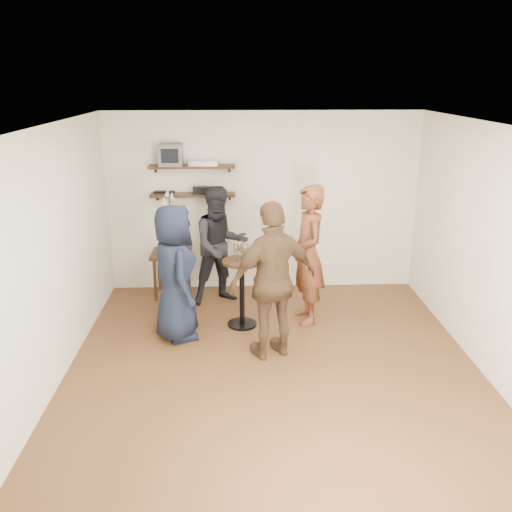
{
  "coord_description": "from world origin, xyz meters",
  "views": [
    {
      "loc": [
        -0.39,
        -5.2,
        3.04
      ],
      "look_at": [
        -0.18,
        0.4,
        1.18
      ],
      "focal_mm": 38.0,
      "sensor_mm": 36.0,
      "label": 1
    }
  ],
  "objects": [
    {
      "name": "person_brown",
      "position": [
        0.01,
        0.36,
        0.9
      ],
      "size": [
        1.14,
        0.83,
        1.8
      ],
      "primitive_type": "imported",
      "rotation": [
        0.0,
        0.0,
        3.56
      ],
      "color": "#4C3520",
      "rests_on": "room"
    },
    {
      "name": "crt_monitor",
      "position": [
        -1.28,
        2.38,
        2.02
      ],
      "size": [
        0.32,
        0.3,
        0.3
      ],
      "primitive_type": "cube",
      "color": "#59595B",
      "rests_on": "shelf_upper"
    },
    {
      "name": "person_dark",
      "position": [
        -0.62,
        1.94,
        0.83
      ],
      "size": [
        0.97,
        0.86,
        1.65
      ],
      "primitive_type": "imported",
      "rotation": [
        0.0,
        0.0,
        0.34
      ],
      "color": "black",
      "rests_on": "room"
    },
    {
      "name": "power_strip",
      "position": [
        -1.41,
        2.42,
        1.48
      ],
      "size": [
        0.3,
        0.05,
        0.03
      ],
      "primitive_type": "cube",
      "color": "black",
      "rests_on": "shelf_lower"
    },
    {
      "name": "shelf_lower",
      "position": [
        -1.0,
        2.38,
        1.45
      ],
      "size": [
        1.2,
        0.25,
        0.04
      ],
      "primitive_type": "cube",
      "color": "black",
      "rests_on": "room"
    },
    {
      "name": "dvd_deck",
      "position": [
        -0.84,
        2.38,
        1.9
      ],
      "size": [
        0.4,
        0.24,
        0.06
      ],
      "primitive_type": "cube",
      "color": "silver",
      "rests_on": "shelf_upper"
    },
    {
      "name": "wine_glass_bl",
      "position": [
        -0.34,
        1.21,
        1.03
      ],
      "size": [
        0.07,
        0.07,
        0.22
      ],
      "color": "silver",
      "rests_on": "drinks_table"
    },
    {
      "name": "wine_glass_fr",
      "position": [
        -0.27,
        1.11,
        1.03
      ],
      "size": [
        0.07,
        0.07,
        0.21
      ],
      "color": "silver",
      "rests_on": "drinks_table"
    },
    {
      "name": "person_plaid",
      "position": [
        0.51,
        1.26,
        0.9
      ],
      "size": [
        0.52,
        0.71,
        1.79
      ],
      "primitive_type": "imported",
      "rotation": [
        0.0,
        0.0,
        -1.42
      ],
      "color": "#A91321",
      "rests_on": "room"
    },
    {
      "name": "wine_glass_fl",
      "position": [
        -0.4,
        1.12,
        1.03
      ],
      "size": [
        0.07,
        0.07,
        0.21
      ],
      "color": "silver",
      "rests_on": "drinks_table"
    },
    {
      "name": "shelf_upper",
      "position": [
        -1.0,
        2.38,
        1.85
      ],
      "size": [
        1.2,
        0.25,
        0.04
      ],
      "primitive_type": "cube",
      "color": "black",
      "rests_on": "room"
    },
    {
      "name": "radio",
      "position": [
        -0.89,
        2.38,
        1.52
      ],
      "size": [
        0.22,
        0.1,
        0.1
      ],
      "primitive_type": "cube",
      "color": "black",
      "rests_on": "shelf_lower"
    },
    {
      "name": "room",
      "position": [
        0.0,
        0.0,
        1.3
      ],
      "size": [
        4.58,
        5.08,
        2.68
      ],
      "color": "#4F2F19",
      "rests_on": "ground"
    },
    {
      "name": "vase_lilies",
      "position": [
        -1.33,
        2.2,
        0.95
      ],
      "size": [
        0.19,
        0.19,
        0.94
      ],
      "rotation": [
        0.0,
        0.0,
        -0.02
      ],
      "color": "white",
      "rests_on": "side_table"
    },
    {
      "name": "person_navy",
      "position": [
        -1.13,
        0.85,
        0.83
      ],
      "size": [
        0.77,
        0.94,
        1.66
      ],
      "primitive_type": "imported",
      "rotation": [
        0.0,
        0.0,
        1.92
      ],
      "color": "black",
      "rests_on": "room"
    },
    {
      "name": "side_table",
      "position": [
        -1.33,
        2.2,
        0.55
      ],
      "size": [
        0.56,
        0.56,
        0.66
      ],
      "rotation": [
        0.0,
        0.0,
        -0.02
      ],
      "color": "black",
      "rests_on": "room"
    },
    {
      "name": "wine_glass_br",
      "position": [
        -0.32,
        1.15,
        1.02
      ],
      "size": [
        0.07,
        0.07,
        0.2
      ],
      "color": "silver",
      "rests_on": "drinks_table"
    },
    {
      "name": "drinks_table",
      "position": [
        -0.33,
        1.14,
        0.57
      ],
      "size": [
        0.48,
        0.48,
        0.88
      ],
      "color": "black",
      "rests_on": "room"
    }
  ]
}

